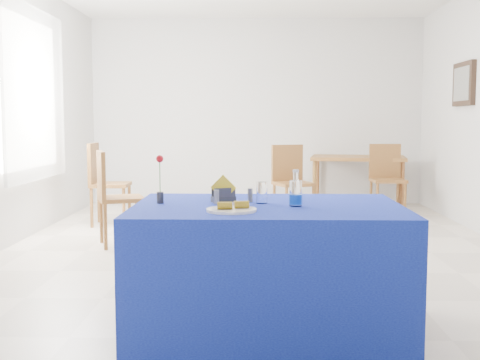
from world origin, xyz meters
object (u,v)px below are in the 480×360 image
chair_win_a (112,191)px  plate (231,210)px  blue_table (267,267)px  chair_bg_left (291,177)px  oak_table (358,162)px  chair_bg_right (386,174)px  chair_win_b (103,178)px  water_bottle (296,194)px

chair_win_a → plate: bearing=-174.5°
blue_table → chair_bg_left: 4.06m
chair_win_a → oak_table: bearing=-67.7°
chair_bg_right → chair_win_b: size_ratio=0.95×
water_bottle → blue_table: bearing=164.2°
plate → water_bottle: (0.37, 0.22, 0.06)m
plate → chair_win_a: 2.98m
plate → water_bottle: water_bottle is taller
water_bottle → chair_bg_left: (0.22, 4.08, -0.28)m
water_bottle → chair_bg_left: bearing=86.9°
chair_win_a → chair_bg_left: bearing=-69.8°
plate → chair_win_b: bearing=113.7°
blue_table → chair_bg_left: chair_bg_left is taller
chair_bg_left → chair_win_b: size_ratio=0.96×
plate → blue_table: (0.21, 0.26, -0.39)m
oak_table → blue_table: bearing=-105.5°
blue_table → chair_bg_right: (1.70, 4.53, 0.17)m
chair_bg_left → chair_win_b: (-2.29, -0.41, 0.02)m
chair_win_a → chair_win_b: chair_win_b is taller
chair_bg_right → chair_win_a: bearing=-148.5°
blue_table → chair_win_b: bearing=117.8°
water_bottle → chair_bg_right: bearing=71.4°
oak_table → chair_win_a: size_ratio=1.49×
oak_table → chair_bg_right: bearing=-63.9°
plate → blue_table: 0.51m
blue_table → water_bottle: 0.48m
blue_table → oak_table: (1.41, 5.11, 0.30)m
chair_bg_left → chair_win_a: bearing=-161.4°
blue_table → chair_bg_left: bearing=84.6°
plate → oak_table: 5.62m
chair_win_b → plate: bearing=-158.3°
plate → water_bottle: 0.43m
chair_bg_left → chair_win_a: size_ratio=1.00×
plate → blue_table: plate is taller
plate → chair_bg_left: bearing=82.2°
blue_table → chair_bg_right: size_ratio=1.68×
plate → chair_win_b: 4.25m
blue_table → chair_win_a: bearing=122.1°
water_bottle → oak_table: size_ratio=0.15×
plate → chair_win_b: (-1.70, 3.89, -0.19)m
blue_table → oak_table: 5.31m
plate → chair_win_a: (-1.30, 2.67, -0.21)m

